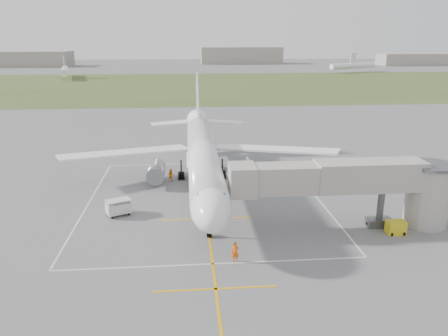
{
  "coord_description": "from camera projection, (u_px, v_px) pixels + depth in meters",
  "views": [
    {
      "loc": [
        -1.99,
        -54.39,
        19.22
      ],
      "look_at": [
        2.4,
        -4.0,
        4.0
      ],
      "focal_mm": 35.0,
      "sensor_mm": 36.0,
      "label": 1
    }
  ],
  "objects": [
    {
      "name": "grass_strip",
      "position": [
        190.0,
        85.0,
        181.61
      ],
      "size": [
        700.0,
        120.0,
        0.02
      ],
      "primitive_type": "cube",
      "color": "#3B5023",
      "rests_on": "ground"
    },
    {
      "name": "ground",
      "position": [
        203.0,
        189.0,
        57.59
      ],
      "size": [
        700.0,
        700.0,
        0.0
      ],
      "primitive_type": "plane",
      "color": "#5A5A5C",
      "rests_on": "ground"
    },
    {
      "name": "jet_bridge",
      "position": [
        362.0,
        184.0,
        44.66
      ],
      "size": [
        23.4,
        5.0,
        7.2
      ],
      "color": "#A19A91",
      "rests_on": "ground"
    },
    {
      "name": "ramp_worker_wing",
      "position": [
        171.0,
        175.0,
        60.52
      ],
      "size": [
        1.07,
        1.02,
        1.74
      ],
      "primitive_type": "imported",
      "rotation": [
        0.0,
        0.0,
        2.55
      ],
      "color": "orange",
      "rests_on": "ground"
    },
    {
      "name": "distant_hangars",
      "position": [
        165.0,
        58.0,
        307.74
      ],
      "size": [
        345.0,
        49.0,
        12.0
      ],
      "color": "gray",
      "rests_on": "ground"
    },
    {
      "name": "airliner",
      "position": [
        203.0,
        155.0,
        57.04
      ],
      "size": [
        38.93,
        46.75,
        13.52
      ],
      "color": "white",
      "rests_on": "ground"
    },
    {
      "name": "apron_markings",
      "position": [
        205.0,
        205.0,
        52.04
      ],
      "size": [
        28.2,
        60.0,
        0.01
      ],
      "color": "orange",
      "rests_on": "ground"
    },
    {
      "name": "baggage_cart",
      "position": [
        119.0,
        207.0,
        48.8
      ],
      "size": [
        3.06,
        2.55,
        1.84
      ],
      "rotation": [
        0.0,
        0.0,
        0.44
      ],
      "color": "silver",
      "rests_on": "ground"
    },
    {
      "name": "ramp_worker_nose",
      "position": [
        235.0,
        252.0,
        38.64
      ],
      "size": [
        0.77,
        0.61,
        1.88
      ],
      "primitive_type": "imported",
      "rotation": [
        0.0,
        0.0,
        -0.25
      ],
      "color": "#F55807",
      "rests_on": "ground"
    },
    {
      "name": "gpu_unit",
      "position": [
        396.0,
        227.0,
        44.26
      ],
      "size": [
        1.86,
        1.33,
        1.38
      ],
      "rotation": [
        0.0,
        0.0,
        0.02
      ],
      "color": "gold",
      "rests_on": "ground"
    },
    {
      "name": "distant_aircraft",
      "position": [
        220.0,
        68.0,
        228.86
      ],
      "size": [
        173.29,
        48.62,
        8.85
      ],
      "color": "white",
      "rests_on": "ground"
    }
  ]
}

